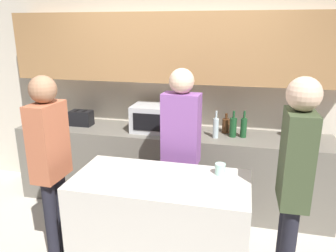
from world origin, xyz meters
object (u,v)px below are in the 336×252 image
object	(u,v)px
toaster	(82,118)
potted_plant	(304,123)
person_center	(181,143)
bottle_1	(226,125)
cup_0	(220,169)
bottle_2	(233,127)
bottle_3	(244,127)
person_right	(294,176)
microwave	(156,118)
bottle_0	(216,128)
person_left	(50,157)

from	to	relation	value
toaster	potted_plant	world-z (taller)	potted_plant
toaster	person_center	bearing A→B (deg)	-26.01
potted_plant	bottle_1	size ratio (longest dim) A/B	1.78
cup_0	person_center	bearing A→B (deg)	134.36
cup_0	bottle_1	bearing A→B (deg)	91.63
bottle_2	bottle_3	size ratio (longest dim) A/B	0.99
person_right	person_center	bearing A→B (deg)	56.84
toaster	bottle_2	bearing A→B (deg)	-0.70
toaster	bottle_3	xyz separation A→B (m)	(1.91, -0.01, 0.02)
microwave	cup_0	size ratio (longest dim) A/B	5.89
bottle_3	person_right	distance (m)	1.28
microwave	bottle_1	world-z (taller)	microwave
microwave	bottle_0	distance (m)	0.70
bottle_3	toaster	bearing A→B (deg)	179.66
microwave	bottle_2	world-z (taller)	microwave
bottle_1	person_center	xyz separation A→B (m)	(-0.36, -0.77, 0.03)
bottle_1	person_center	bearing A→B (deg)	-115.18
bottle_2	toaster	bearing A→B (deg)	179.30
person_left	potted_plant	bearing A→B (deg)	121.42
bottle_2	person_left	xyz separation A→B (m)	(-1.45, -1.20, -0.01)
bottle_2	potted_plant	bearing A→B (deg)	1.76
bottle_3	person_right	size ratio (longest dim) A/B	0.17
bottle_3	person_center	bearing A→B (deg)	-130.62
bottle_2	bottle_3	world-z (taller)	bottle_3
bottle_3	person_left	world-z (taller)	person_left
bottle_2	cup_0	world-z (taller)	bottle_2
bottle_0	person_left	xyz separation A→B (m)	(-1.27, -1.13, -0.01)
toaster	cup_0	bearing A→B (deg)	-31.33
person_left	person_right	size ratio (longest dim) A/B	0.97
person_left	person_right	world-z (taller)	person_right
potted_plant	microwave	bearing A→B (deg)	-179.94
bottle_0	cup_0	size ratio (longest dim) A/B	3.36
bottle_1	person_left	world-z (taller)	person_left
bottle_0	person_left	distance (m)	1.70
toaster	person_left	bearing A→B (deg)	-73.79
cup_0	person_center	size ratio (longest dim) A/B	0.05
toaster	person_center	distance (m)	1.51
potted_plant	bottle_0	size ratio (longest dim) A/B	1.33
person_left	person_right	distance (m)	1.92
toaster	person_left	size ratio (longest dim) A/B	0.15
person_center	cup_0	bearing A→B (deg)	138.29
bottle_2	person_right	size ratio (longest dim) A/B	0.17
bottle_3	cup_0	distance (m)	1.07
microwave	bottle_3	world-z (taller)	microwave
toaster	person_center	xyz separation A→B (m)	(1.36, -0.66, 0.03)
potted_plant	person_left	world-z (taller)	person_left
bottle_1	cup_0	distance (m)	1.18
bottle_1	bottle_2	size ratio (longest dim) A/B	0.77
microwave	bottle_3	xyz separation A→B (m)	(0.98, -0.01, -0.04)
bottle_3	person_center	world-z (taller)	person_center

